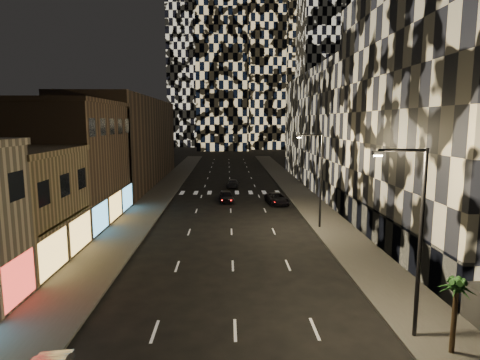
{
  "coord_description": "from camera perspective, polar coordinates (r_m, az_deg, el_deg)",
  "views": [
    {
      "loc": [
        -0.34,
        -7.7,
        10.34
      ],
      "look_at": [
        0.58,
        21.78,
        6.0
      ],
      "focal_mm": 30.0,
      "sensor_mm": 36.0,
      "label": 1
    }
  ],
  "objects": [
    {
      "name": "streetlight_far",
      "position": [
        39.01,
        11.11,
        0.87
      ],
      "size": [
        2.55,
        0.25,
        9.0
      ],
      "color": "black",
      "rests_on": "sidewalk_right"
    },
    {
      "name": "tower_center_low",
      "position": [
        152.31,
        -2.54,
        22.48
      ],
      "size": [
        18.0,
        18.0,
        95.0
      ],
      "primitive_type": "cube",
      "color": "black",
      "rests_on": "ground"
    },
    {
      "name": "streetlight_near",
      "position": [
        20.34,
        23.75,
        -6.55
      ],
      "size": [
        2.55,
        0.25,
        9.0
      ],
      "color": "black",
      "rests_on": "sidewalk_right"
    },
    {
      "name": "sidewalk_right",
      "position": [
        59.51,
        8.26,
        -1.65
      ],
      "size": [
        4.0,
        120.0,
        0.15
      ],
      "primitive_type": "cube",
      "color": "#47443F",
      "rests_on": "ground"
    },
    {
      "name": "retail_brown",
      "position": [
        44.66,
        -23.69,
        2.09
      ],
      "size": [
        10.0,
        15.0,
        12.0
      ],
      "primitive_type": "cube",
      "color": "brown",
      "rests_on": "ground"
    },
    {
      "name": "car_dark_rightlane",
      "position": [
        50.64,
        5.27,
        -2.66
      ],
      "size": [
        2.9,
        5.2,
        1.37
      ],
      "primitive_type": "imported",
      "rotation": [
        0.0,
        0.0,
        0.13
      ],
      "color": "black",
      "rests_on": "ground"
    },
    {
      "name": "car_dark_midlane",
      "position": [
        51.58,
        -1.93,
        -2.36
      ],
      "size": [
        2.13,
        4.47,
        1.48
      ],
      "primitive_type": "imported",
      "rotation": [
        0.0,
        0.0,
        0.09
      ],
      "color": "black",
      "rests_on": "ground"
    },
    {
      "name": "tower_right_mid",
      "position": [
        152.27,
        12.76,
        23.27
      ],
      "size": [
        20.0,
        20.0,
        100.0
      ],
      "primitive_type": "cube",
      "color": "black",
      "rests_on": "ground"
    },
    {
      "name": "sidewalk_left",
      "position": [
        59.4,
        -11.12,
        -1.74
      ],
      "size": [
        4.0,
        120.0,
        0.15
      ],
      "primitive_type": "cube",
      "color": "#47443F",
      "rests_on": "ground"
    },
    {
      "name": "car_dark_oncoming",
      "position": [
        63.16,
        -1.0,
        -0.46
      ],
      "size": [
        2.11,
        4.55,
        1.29
      ],
      "primitive_type": "imported",
      "rotation": [
        0.0,
        0.0,
        3.07
      ],
      "color": "black",
      "rests_on": "ground"
    },
    {
      "name": "midrise_filler_right",
      "position": [
        67.84,
        15.79,
        6.93
      ],
      "size": [
        16.0,
        40.0,
        18.0
      ],
      "primitive_type": "cube",
      "color": "#232326",
      "rests_on": "ground"
    },
    {
      "name": "curb_right",
      "position": [
        59.18,
        6.25,
        -1.67
      ],
      "size": [
        0.2,
        120.0,
        0.15
      ],
      "primitive_type": "cube",
      "color": "#4C4C47",
      "rests_on": "ground"
    },
    {
      "name": "retail_filler_left",
      "position": [
        69.8,
        -15.65,
        5.32
      ],
      "size": [
        10.0,
        40.0,
        14.0
      ],
      "primitive_type": "cube",
      "color": "brown",
      "rests_on": "ground"
    },
    {
      "name": "curb_left",
      "position": [
        59.09,
        -9.11,
        -1.74
      ],
      "size": [
        0.2,
        120.0,
        0.15
      ],
      "primitive_type": "cube",
      "color": "#4C4C47",
      "rests_on": "ground"
    },
    {
      "name": "palm_tree",
      "position": [
        20.39,
        28.41,
        -13.75
      ],
      "size": [
        1.74,
        1.77,
        3.47
      ],
      "color": "#47331E",
      "rests_on": "sidewalk_right"
    },
    {
      "name": "midrise_base",
      "position": [
        35.7,
        19.14,
        -6.44
      ],
      "size": [
        0.6,
        25.0,
        3.0
      ],
      "primitive_type": "cube",
      "color": "#383838",
      "rests_on": "ground"
    },
    {
      "name": "midrise_right",
      "position": [
        38.09,
        30.84,
        8.2
      ],
      "size": [
        16.0,
        25.0,
        22.0
      ],
      "primitive_type": "cube",
      "color": "#232326",
      "rests_on": "ground"
    }
  ]
}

